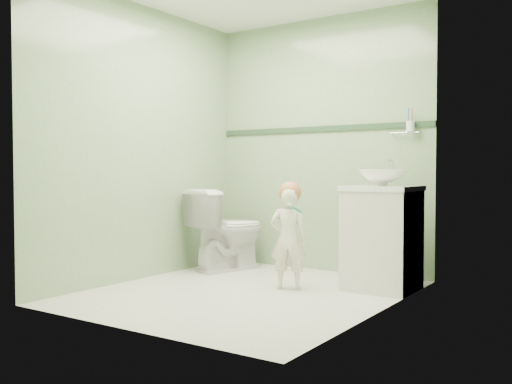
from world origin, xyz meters
The scene contains 12 objects.
ground centered at (0.00, 0.00, 0.00)m, with size 2.50×2.50×0.00m, color beige.
room_shell centered at (0.00, 0.00, 1.20)m, with size 2.50×2.54×2.40m.
trim_stripe centered at (0.00, 1.24, 1.35)m, with size 2.20×0.02×0.05m, color #29442C.
vanity centered at (0.84, 0.70, 0.40)m, with size 0.52×0.50×0.80m, color silver.
counter centered at (0.84, 0.70, 0.81)m, with size 0.54×0.52×0.04m, color white.
basin centered at (0.84, 0.70, 0.89)m, with size 0.37×0.37×0.13m, color white.
faucet centered at (0.84, 0.89, 0.97)m, with size 0.03×0.13×0.18m.
cup_holder centered at (0.89, 1.18, 1.33)m, with size 0.26×0.07×0.21m.
toilet centered at (-0.74, 0.77, 0.39)m, with size 0.44×0.77×0.78m, color white.
toddler centered at (0.21, 0.30, 0.40)m, with size 0.29×0.19×0.81m, color beige.
hair_cap centered at (0.21, 0.33, 0.77)m, with size 0.18×0.18×0.18m, color #B0703E.
teal_toothbrush centered at (0.33, 0.21, 0.65)m, with size 0.10×0.14×0.08m.
Camera 1 is at (2.51, -3.61, 0.94)m, focal length 39.92 mm.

